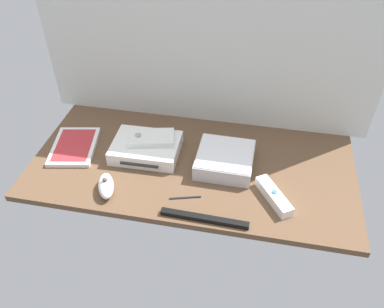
# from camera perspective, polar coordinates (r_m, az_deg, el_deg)

# --- Properties ---
(ground_plane) EXTENTS (1.00, 0.48, 0.02)m
(ground_plane) POSITION_cam_1_polar(r_m,az_deg,el_deg) (1.23, -0.00, -1.77)
(ground_plane) COLOR brown
(ground_plane) RESTS_ON ground
(back_wall) EXTENTS (1.10, 0.01, 0.64)m
(back_wall) POSITION_cam_1_polar(r_m,az_deg,el_deg) (1.25, 2.28, 17.17)
(back_wall) COLOR silver
(back_wall) RESTS_ON ground
(game_console) EXTENTS (0.21, 0.17, 0.04)m
(game_console) POSITION_cam_1_polar(r_m,az_deg,el_deg) (1.25, -6.70, 0.89)
(game_console) COLOR white
(game_console) RESTS_ON ground_plane
(mini_computer) EXTENTS (0.17, 0.17, 0.05)m
(mini_computer) POSITION_cam_1_polar(r_m,az_deg,el_deg) (1.20, 4.83, -0.79)
(mini_computer) COLOR silver
(mini_computer) RESTS_ON ground_plane
(game_case) EXTENTS (0.17, 0.21, 0.02)m
(game_case) POSITION_cam_1_polar(r_m,az_deg,el_deg) (1.33, -16.80, 1.04)
(game_case) COLOR white
(game_case) RESTS_ON ground_plane
(remote_wand) EXTENTS (0.11, 0.14, 0.03)m
(remote_wand) POSITION_cam_1_polar(r_m,az_deg,el_deg) (1.13, 11.83, -6.02)
(remote_wand) COLOR white
(remote_wand) RESTS_ON ground_plane
(remote_nunchuk) EXTENTS (0.08, 0.11, 0.05)m
(remote_nunchuk) POSITION_cam_1_polar(r_m,az_deg,el_deg) (1.15, -12.43, -4.54)
(remote_nunchuk) COLOR white
(remote_nunchuk) RESTS_ON ground_plane
(remote_classic_pad) EXTENTS (0.16, 0.11, 0.02)m
(remote_classic_pad) POSITION_cam_1_polar(r_m,az_deg,el_deg) (1.24, -5.99, 2.34)
(remote_classic_pad) COLOR white
(remote_classic_pad) RESTS_ON game_console
(sensor_bar) EXTENTS (0.24, 0.02, 0.01)m
(sensor_bar) POSITION_cam_1_polar(r_m,az_deg,el_deg) (1.06, 1.81, -9.37)
(sensor_bar) COLOR black
(sensor_bar) RESTS_ON ground_plane
(stylus_pen) EXTENTS (0.09, 0.03, 0.01)m
(stylus_pen) POSITION_cam_1_polar(r_m,az_deg,el_deg) (1.12, -1.00, -6.31)
(stylus_pen) COLOR black
(stylus_pen) RESTS_ON ground_plane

